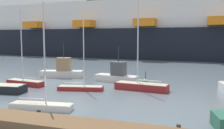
% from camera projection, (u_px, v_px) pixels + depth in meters
% --- Properties ---
extents(ground_plane, '(600.00, 600.00, 0.00)m').
position_uv_depth(ground_plane, '(58.00, 110.00, 18.74)').
color(ground_plane, slate).
extents(dock_pier, '(22.00, 2.33, 0.68)m').
position_uv_depth(dock_pier, '(28.00, 121.00, 15.32)').
color(dock_pier, brown).
rests_on(dock_pier, ground_plane).
extents(sailboat_0, '(5.50, 2.03, 9.20)m').
position_uv_depth(sailboat_0, '(141.00, 86.00, 25.61)').
color(sailboat_0, maroon).
rests_on(sailboat_0, ground_plane).
extents(sailboat_1, '(4.82, 1.73, 7.86)m').
position_uv_depth(sailboat_1, '(41.00, 104.00, 18.73)').
color(sailboat_1, white).
rests_on(sailboat_1, ground_plane).
extents(sailboat_2, '(4.71, 2.08, 7.52)m').
position_uv_depth(sailboat_2, '(81.00, 87.00, 25.56)').
color(sailboat_2, maroon).
rests_on(sailboat_2, ground_plane).
extents(sailboat_3, '(4.78, 1.75, 8.30)m').
position_uv_depth(sailboat_3, '(25.00, 82.00, 28.10)').
color(sailboat_3, maroon).
rests_on(sailboat_3, ground_plane).
extents(fishing_boat_0, '(5.83, 2.98, 4.59)m').
position_uv_depth(fishing_boat_0, '(63.00, 71.00, 33.76)').
color(fishing_boat_0, white).
rests_on(fishing_boat_0, ground_plane).
extents(fishing_boat_2, '(5.50, 2.60, 4.28)m').
position_uv_depth(fishing_boat_2, '(117.00, 75.00, 30.34)').
color(fishing_boat_2, white).
rests_on(fishing_boat_2, ground_plane).
extents(channel_buoy_0, '(0.79, 0.79, 1.59)m').
position_uv_depth(channel_buoy_0, '(145.00, 82.00, 27.86)').
color(channel_buoy_0, green).
rests_on(channel_buoy_0, ground_plane).
extents(channel_buoy_1, '(0.62, 0.62, 1.65)m').
position_uv_depth(channel_buoy_1, '(123.00, 75.00, 33.61)').
color(channel_buoy_1, red).
rests_on(channel_buoy_1, ground_plane).
extents(cruise_ship, '(136.68, 29.06, 21.57)m').
position_uv_depth(cruise_ship, '(185.00, 31.00, 64.27)').
color(cruise_ship, black).
rests_on(cruise_ship, ground_plane).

